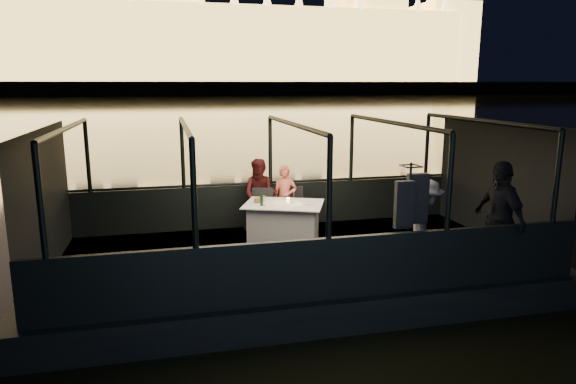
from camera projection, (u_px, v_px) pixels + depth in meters
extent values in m
plane|color=black|center=(177.00, 105.00, 85.35)|extent=(500.00, 500.00, 0.00)
cube|color=black|center=(293.00, 281.00, 9.24)|extent=(8.60, 4.40, 1.00)
cube|color=black|center=(293.00, 255.00, 9.14)|extent=(8.00, 4.00, 0.04)
cube|color=black|center=(271.00, 204.00, 10.94)|extent=(8.00, 0.08, 0.90)
cube|color=black|center=(328.00, 269.00, 7.14)|extent=(8.00, 0.08, 0.90)
cube|color=#423D33|center=(169.00, 90.00, 208.84)|extent=(400.00, 140.00, 6.00)
cube|color=silver|center=(284.00, 223.00, 9.73)|extent=(1.74, 1.52, 0.77)
cube|color=black|center=(265.00, 214.00, 10.17)|extent=(0.54, 0.54, 0.92)
cube|color=black|center=(295.00, 211.00, 10.39)|extent=(0.57, 0.57, 0.92)
imported|color=#DF6B51|center=(285.00, 195.00, 10.46)|extent=(0.58, 0.50, 1.36)
imported|color=#421214|center=(260.00, 195.00, 10.43)|extent=(0.88, 0.79, 1.49)
imported|color=silver|center=(425.00, 220.00, 8.16)|extent=(0.89, 1.12, 1.52)
imported|color=black|center=(498.00, 223.00, 7.98)|extent=(0.53, 1.11, 1.84)
cylinder|color=#13361C|center=(262.00, 198.00, 9.45)|extent=(0.07, 0.07, 0.27)
cylinder|color=olive|center=(259.00, 200.00, 9.74)|extent=(0.19, 0.19, 0.07)
cylinder|color=#FEA23F|center=(288.00, 201.00, 9.69)|extent=(0.07, 0.07, 0.08)
cylinder|color=silver|center=(308.00, 203.00, 9.62)|extent=(0.26, 0.26, 0.02)
cylinder|color=white|center=(262.00, 200.00, 9.88)|extent=(0.28, 0.28, 0.02)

